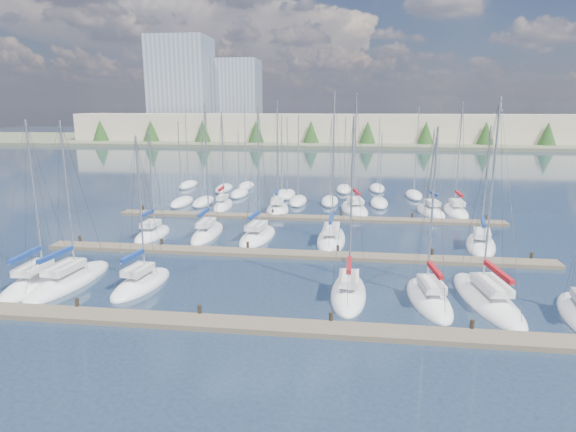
# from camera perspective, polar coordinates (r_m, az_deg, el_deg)

# --- Properties ---
(ground) EXTENTS (400.00, 400.00, 0.00)m
(ground) POSITION_cam_1_polar(r_m,az_deg,el_deg) (84.57, 4.03, 4.29)
(ground) COLOR #243449
(ground) RESTS_ON ground
(dock_near) EXTENTS (44.00, 1.93, 1.10)m
(dock_near) POSITION_cam_1_polar(r_m,az_deg,el_deg) (28.81, -3.15, -12.86)
(dock_near) COLOR #6B5E4C
(dock_near) RESTS_ON ground
(dock_mid) EXTENTS (44.00, 1.93, 1.10)m
(dock_mid) POSITION_cam_1_polar(r_m,az_deg,el_deg) (41.71, 0.36, -4.54)
(dock_mid) COLOR #6B5E4C
(dock_mid) RESTS_ON ground
(dock_far) EXTENTS (44.00, 1.93, 1.10)m
(dock_far) POSITION_cam_1_polar(r_m,az_deg,el_deg) (55.15, 2.14, -0.20)
(dock_far) COLOR #6B5E4C
(dock_far) RESTS_ON ground
(sailboat_p) EXTENTS (4.48, 9.29, 14.92)m
(sailboat_p) POSITION_cam_1_polar(r_m,az_deg,el_deg) (60.27, 7.86, 0.85)
(sailboat_p) COLOR white
(sailboat_p) RESTS_ON ground
(sailboat_m) EXTENTS (4.23, 8.70, 11.72)m
(sailboat_m) POSITION_cam_1_polar(r_m,az_deg,el_deg) (47.89, 21.86, -3.15)
(sailboat_m) COLOR white
(sailboat_m) RESTS_ON ground
(sailboat_o) EXTENTS (3.36, 7.67, 14.04)m
(sailboat_o) POSITION_cam_1_polar(r_m,az_deg,el_deg) (59.28, -1.26, 0.78)
(sailboat_o) COLOR white
(sailboat_o) RESTS_ON ground
(sailboat_h) EXTENTS (2.66, 6.45, 11.07)m
(sailboat_h) POSITION_cam_1_polar(r_m,az_deg,el_deg) (49.75, -15.76, -2.11)
(sailboat_h) COLOR white
(sailboat_h) RESTS_ON ground
(sailboat_r) EXTENTS (2.53, 8.53, 13.92)m
(sailboat_r) POSITION_cam_1_polar(r_m,az_deg,el_deg) (61.81, 19.26, 0.55)
(sailboat_r) COLOR white
(sailboat_r) RESTS_ON ground
(sailboat_e) EXTENTS (3.18, 7.73, 12.15)m
(sailboat_e) POSITION_cam_1_polar(r_m,az_deg,el_deg) (33.69, 16.35, -9.39)
(sailboat_e) COLOR white
(sailboat_e) RESTS_ON ground
(sailboat_c) EXTENTS (3.42, 6.95, 11.44)m
(sailboat_c) POSITION_cam_1_polar(r_m,az_deg,el_deg) (36.48, -16.99, -7.69)
(sailboat_c) COLOR white
(sailboat_c) RESTS_ON ground
(sailboat_q) EXTENTS (3.67, 7.55, 10.75)m
(sailboat_q) POSITION_cam_1_polar(r_m,az_deg,el_deg) (60.70, 16.55, 0.51)
(sailboat_q) COLOR white
(sailboat_q) RESTS_ON ground
(sailboat_d) EXTENTS (2.55, 7.76, 12.76)m
(sailboat_d) POSITION_cam_1_polar(r_m,az_deg,el_deg) (33.58, 7.18, -9.01)
(sailboat_d) COLOR white
(sailboat_d) RESTS_ON ground
(sailboat_f) EXTENTS (4.10, 10.24, 14.02)m
(sailboat_f) POSITION_cam_1_polar(r_m,az_deg,el_deg) (34.93, 22.49, -9.07)
(sailboat_f) COLOR white
(sailboat_f) RESTS_ON ground
(sailboat_b) EXTENTS (3.57, 9.26, 12.44)m
(sailboat_b) POSITION_cam_1_polar(r_m,az_deg,el_deg) (38.97, -24.48, -7.00)
(sailboat_b) COLOR white
(sailboat_b) RESTS_ON ground
(sailboat_k) EXTENTS (2.75, 9.85, 14.72)m
(sailboat_k) POSITION_cam_1_polar(r_m,az_deg,el_deg) (46.46, 5.15, -2.71)
(sailboat_k) COLOR white
(sailboat_k) RESTS_ON ground
(sailboat_j) EXTENTS (3.67, 8.20, 13.38)m
(sailboat_j) POSITION_cam_1_polar(r_m,az_deg,el_deg) (47.26, -3.62, -2.42)
(sailboat_j) COLOR white
(sailboat_j) RESTS_ON ground
(sailboat_i) EXTENTS (2.44, 8.37, 13.69)m
(sailboat_i) POSITION_cam_1_polar(r_m,az_deg,el_deg) (49.05, -9.53, -2.00)
(sailboat_i) COLOR white
(sailboat_i) RESTS_ON ground
(sailboat_n) EXTENTS (2.51, 7.07, 12.80)m
(sailboat_n) POSITION_cam_1_polar(r_m,az_deg,el_deg) (62.19, -7.70, 1.25)
(sailboat_n) COLOR white
(sailboat_n) RESTS_ON ground
(sailboat_a) EXTENTS (3.01, 8.85, 12.51)m
(sailboat_a) POSITION_cam_1_polar(r_m,az_deg,el_deg) (39.89, -27.48, -6.85)
(sailboat_a) COLOR white
(sailboat_a) RESTS_ON ground
(distant_boats) EXTENTS (36.93, 20.75, 13.30)m
(distant_boats) POSITION_cam_1_polar(r_m,az_deg,el_deg) (68.98, -0.39, 2.60)
(distant_boats) COLOR #9EA0A5
(distant_boats) RESTS_ON ground
(shoreline) EXTENTS (400.00, 60.00, 38.00)m
(shoreline) POSITION_cam_1_polar(r_m,az_deg,el_deg) (174.27, 1.45, 11.22)
(shoreline) COLOR #666B51
(shoreline) RESTS_ON ground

